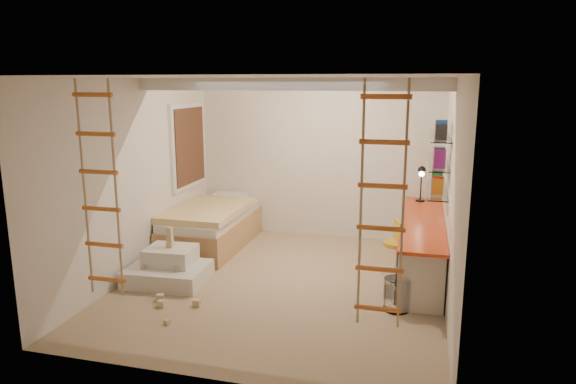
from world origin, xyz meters
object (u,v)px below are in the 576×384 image
(desk, at_px, (422,244))
(play_platform, at_px, (169,269))
(swivel_chair, at_px, (397,254))
(bed, at_px, (212,226))

(desk, height_order, play_platform, desk)
(desk, xyz_separation_m, swivel_chair, (-0.32, -0.11, -0.13))
(desk, bearing_deg, play_platform, -160.06)
(desk, distance_m, swivel_chair, 0.36)
(play_platform, bearing_deg, desk, 19.94)
(bed, bearing_deg, desk, -6.49)
(bed, xyz_separation_m, play_platform, (0.03, -1.51, -0.16))
(bed, height_order, swivel_chair, swivel_chair)
(desk, xyz_separation_m, play_platform, (-3.17, -1.15, -0.23))
(desk, xyz_separation_m, bed, (-3.20, 0.36, -0.07))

